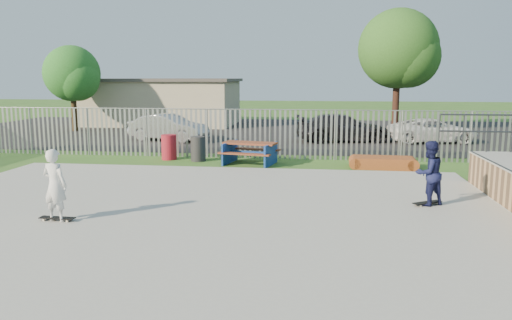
# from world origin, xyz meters

# --- Properties ---
(ground) EXTENTS (120.00, 120.00, 0.00)m
(ground) POSITION_xyz_m (0.00, 0.00, 0.00)
(ground) COLOR #316221
(ground) RESTS_ON ground
(concrete_slab) EXTENTS (15.00, 12.00, 0.15)m
(concrete_slab) POSITION_xyz_m (0.00, 0.00, 0.07)
(concrete_slab) COLOR #A1A19B
(concrete_slab) RESTS_ON ground
(fence) EXTENTS (26.04, 16.02, 2.00)m
(fence) POSITION_xyz_m (1.00, 4.59, 1.00)
(fence) COLOR gray
(fence) RESTS_ON ground
(picnic_table) EXTENTS (2.28, 2.00, 0.84)m
(picnic_table) POSITION_xyz_m (0.37, 7.61, 0.43)
(picnic_table) COLOR brown
(picnic_table) RESTS_ON ground
(funbox) EXTENTS (2.08, 1.10, 0.41)m
(funbox) POSITION_xyz_m (5.31, 7.36, 0.20)
(funbox) COLOR brown
(funbox) RESTS_ON ground
(trash_bin_red) EXTENTS (0.60, 0.60, 1.00)m
(trash_bin_red) POSITION_xyz_m (-3.03, 8.28, 0.50)
(trash_bin_red) COLOR maroon
(trash_bin_red) RESTS_ON ground
(trash_bin_grey) EXTENTS (0.59, 0.59, 0.98)m
(trash_bin_grey) POSITION_xyz_m (-1.76, 8.05, 0.49)
(trash_bin_grey) COLOR #252527
(trash_bin_grey) RESTS_ON ground
(parking_lot) EXTENTS (40.00, 18.00, 0.02)m
(parking_lot) POSITION_xyz_m (0.00, 19.00, 0.01)
(parking_lot) COLOR black
(parking_lot) RESTS_ON ground
(car_silver) EXTENTS (4.41, 2.42, 1.38)m
(car_silver) POSITION_xyz_m (-4.80, 13.96, 0.71)
(car_silver) COLOR #B2B2B7
(car_silver) RESTS_ON parking_lot
(car_dark) EXTENTS (5.07, 2.78, 1.39)m
(car_dark) POSITION_xyz_m (4.16, 14.83, 0.72)
(car_dark) COLOR black
(car_dark) RESTS_ON parking_lot
(car_white) EXTENTS (4.61, 2.67, 1.21)m
(car_white) POSITION_xyz_m (8.66, 15.02, 0.62)
(car_white) COLOR white
(car_white) RESTS_ON parking_lot
(building) EXTENTS (10.40, 6.40, 3.20)m
(building) POSITION_xyz_m (-8.00, 23.00, 1.61)
(building) COLOR #BAAF8F
(building) RESTS_ON ground
(tree_left) EXTENTS (3.37, 3.37, 5.20)m
(tree_left) POSITION_xyz_m (-11.98, 17.92, 3.50)
(tree_left) COLOR #3F2F19
(tree_left) RESTS_ON ground
(tree_mid) EXTENTS (4.78, 4.78, 7.38)m
(tree_mid) POSITION_xyz_m (7.58, 20.53, 4.97)
(tree_mid) COLOR #381F16
(tree_mid) RESTS_ON ground
(skateboard_a) EXTENTS (0.78, 0.59, 0.08)m
(skateboard_a) POSITION_xyz_m (5.69, 1.45, 0.19)
(skateboard_a) COLOR black
(skateboard_a) RESTS_ON concrete_slab
(skateboard_b) EXTENTS (0.81, 0.23, 0.08)m
(skateboard_b) POSITION_xyz_m (-2.72, -1.02, 0.19)
(skateboard_b) COLOR black
(skateboard_b) RESTS_ON concrete_slab
(skater_navy) EXTENTS (0.98, 0.93, 1.61)m
(skater_navy) POSITION_xyz_m (5.69, 1.45, 0.95)
(skater_navy) COLOR #141840
(skater_navy) RESTS_ON concrete_slab
(skater_white) EXTENTS (0.65, 0.50, 1.61)m
(skater_white) POSITION_xyz_m (-2.72, -1.02, 0.95)
(skater_white) COLOR silver
(skater_white) RESTS_ON concrete_slab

